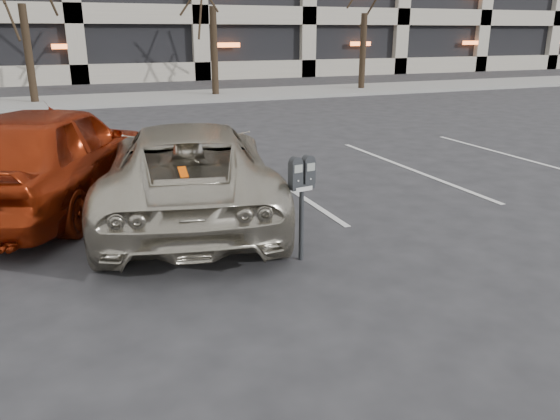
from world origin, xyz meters
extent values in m
plane|color=#28282B|center=(0.00, 0.00, 0.00)|extent=(140.00, 140.00, 0.00)
cube|color=gray|center=(0.00, 16.00, 0.06)|extent=(80.00, 4.00, 0.12)
cube|color=silver|center=(-1.40, 2.30, 0.01)|extent=(0.10, 5.20, 0.00)
cube|color=silver|center=(1.40, 2.30, 0.01)|extent=(0.10, 5.20, 0.00)
cube|color=silver|center=(4.20, 2.30, 0.01)|extent=(0.10, 5.20, 0.00)
cube|color=silver|center=(7.00, 2.30, 0.01)|extent=(0.10, 5.20, 0.00)
cylinder|color=black|center=(-3.00, 16.00, 1.79)|extent=(0.28, 0.28, 3.57)
cylinder|color=black|center=(4.00, 16.00, 1.79)|extent=(0.28, 0.28, 3.59)
cylinder|color=black|center=(11.00, 16.00, 1.70)|extent=(0.28, 0.28, 3.40)
cylinder|color=black|center=(0.32, -1.09, 0.45)|extent=(0.06, 0.06, 0.90)
cube|color=black|center=(0.32, -1.09, 0.92)|extent=(0.31, 0.14, 0.06)
cube|color=silver|center=(0.33, -1.15, 0.90)|extent=(0.22, 0.04, 0.05)
cube|color=gray|center=(0.24, -1.17, 1.15)|extent=(0.11, 0.02, 0.09)
cube|color=gray|center=(0.41, -1.14, 1.15)|extent=(0.11, 0.02, 0.09)
imported|color=#B5AD9A|center=(-0.53, 1.03, 0.70)|extent=(3.32, 5.41, 1.40)
cube|color=#F05105|center=(-0.88, 0.15, 1.40)|extent=(0.10, 0.20, 0.01)
imported|color=#96280D|center=(-2.41, 2.23, 0.82)|extent=(3.75, 5.20, 1.65)
camera|label=1|loc=(-2.18, -6.65, 2.63)|focal=35.00mm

